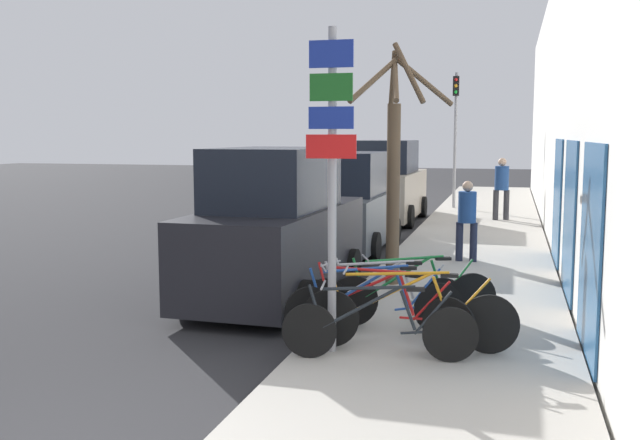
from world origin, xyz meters
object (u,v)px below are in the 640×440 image
signpost (332,171)px  parked_car_1 (345,206)px  bicycle_5 (413,295)px  bicycle_0 (379,327)px  bicycle_1 (408,316)px  pedestrian_far (502,184)px  bicycle_3 (376,306)px  traffic_light (455,122)px  street_tree (394,167)px  pedestrian_near (467,215)px  parked_car_2 (385,185)px  parked_car_0 (277,232)px  bicycle_2 (380,309)px  bicycle_4 (384,298)px

signpost → parked_car_1: signpost is taller
bicycle_5 → bicycle_0: bearing=152.9°
bicycle_0 → bicycle_1: bearing=-39.7°
pedestrian_far → bicycle_3: bearing=68.0°
bicycle_0 → pedestrian_far: size_ratio=1.19×
bicycle_5 → traffic_light: traffic_light is taller
bicycle_1 → street_tree: 3.97m
bicycle_1 → pedestrian_near: pedestrian_near is taller
bicycle_1 → pedestrian_near: (0.28, 6.06, 0.51)m
traffic_light → pedestrian_far: bearing=-63.1°
bicycle_1 → parked_car_2: 13.37m
bicycle_3 → parked_car_0: size_ratio=0.46×
bicycle_0 → traffic_light: 16.97m
bicycle_3 → pedestrian_near: size_ratio=1.33×
signpost → bicycle_5: size_ratio=1.73×
signpost → bicycle_2: size_ratio=1.58×
pedestrian_near → street_tree: size_ratio=0.40×
bicycle_4 → pedestrian_near: 5.21m
bicycle_2 → parked_car_2: (-2.17, 12.82, 0.57)m
bicycle_2 → pedestrian_far: pedestrian_far is taller
bicycle_4 → pedestrian_far: size_ratio=1.15×
parked_car_0 → parked_car_1: parked_car_0 is taller
bicycle_3 → pedestrian_far: (1.30, 12.73, 0.65)m
bicycle_3 → parked_car_2: (-2.08, 12.63, 0.57)m
parked_car_1 → traffic_light: (1.77, 8.68, 2.04)m
parked_car_1 → traffic_light: traffic_light is taller
bicycle_1 → bicycle_3: 0.67m
bicycle_2 → parked_car_2: bearing=27.9°
bicycle_4 → traffic_light: (-0.32, 15.40, 2.51)m
bicycle_0 → bicycle_1: (0.26, 0.44, 0.03)m
pedestrian_near → bicycle_1: bearing=89.0°
signpost → parked_car_0: signpost is taller
bicycle_3 → pedestrian_near: 5.66m
bicycle_0 → bicycle_2: bearing=0.2°
parked_car_2 → pedestrian_near: (2.83, -7.05, -0.04)m
signpost → pedestrian_near: 6.53m
bicycle_5 → parked_car_1: bearing=-1.0°
parked_car_1 → pedestrian_far: bearing=59.3°
bicycle_1 → pedestrian_far: pedestrian_far is taller
signpost → bicycle_4: bearing=71.6°
street_tree → traffic_light: bearing=90.0°
bicycle_4 → parked_car_2: parked_car_2 is taller
bicycle_4 → bicycle_5: bicycle_5 is taller
signpost → parked_car_0: size_ratio=0.80×
bicycle_1 → parked_car_2: bearing=4.2°
pedestrian_near → traffic_light: bearing=-82.5°
signpost → traffic_light: bearing=89.7°
bicycle_1 → bicycle_5: size_ratio=1.18×
street_tree → traffic_light: traffic_light is taller
parked_car_2 → street_tree: size_ratio=1.15×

